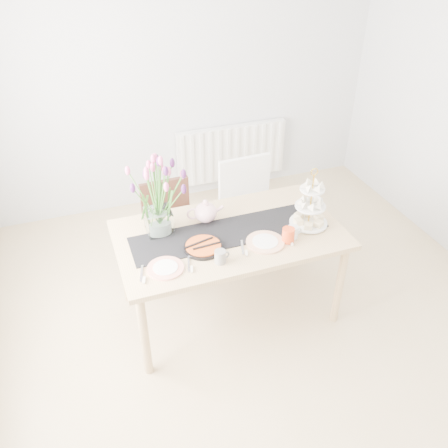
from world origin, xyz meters
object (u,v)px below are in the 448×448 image
object	(u,v)px
dining_table	(229,241)
teapot	(206,212)
plate_left	(165,268)
mug_white	(293,232)
chair_white	(250,205)
mug_grey	(220,257)
plate_right	(265,242)
radiator	(232,153)
cream_jug	(315,203)
tart_tin	(203,247)
mug_orange	(288,235)
cake_stand	(310,211)
chair_brown	(170,223)
tulip_vase	(156,188)

from	to	relation	value
dining_table	teapot	xyz separation A→B (m)	(-0.12, 0.19, 0.16)
plate_left	teapot	bearing A→B (deg)	45.99
mug_white	plate_left	size ratio (longest dim) A/B	0.38
chair_white	mug_grey	size ratio (longest dim) A/B	10.44
plate_right	radiator	bearing A→B (deg)	75.93
dining_table	cream_jug	xyz separation A→B (m)	(0.73, 0.10, 0.12)
tart_tin	radiator	bearing A→B (deg)	64.18
plate_left	radiator	bearing A→B (deg)	59.03
dining_table	plate_right	size ratio (longest dim) A/B	6.02
radiator	cream_jug	xyz separation A→B (m)	(0.05, -1.68, 0.34)
mug_orange	plate_left	bearing A→B (deg)	151.92
mug_grey	mug_white	xyz separation A→B (m)	(0.57, 0.09, 0.00)
mug_white	dining_table	bearing A→B (deg)	153.82
chair_white	cake_stand	xyz separation A→B (m)	(0.17, -0.69, 0.32)
chair_brown	mug_white	bearing A→B (deg)	-53.55
tulip_vase	mug_orange	bearing A→B (deg)	-26.77
plate_left	cake_stand	bearing A→B (deg)	7.42
chair_brown	cake_stand	xyz separation A→B (m)	(0.86, -0.75, 0.39)
chair_brown	chair_white	distance (m)	0.70
mug_grey	mug_orange	size ratio (longest dim) A/B	0.88
dining_table	chair_brown	distance (m)	0.74
chair_brown	cream_jug	distance (m)	1.20
chair_brown	chair_white	bearing A→B (deg)	-7.04
mug_orange	plate_left	size ratio (longest dim) A/B	0.43
radiator	tart_tin	size ratio (longest dim) A/B	4.46
chair_brown	cake_stand	size ratio (longest dim) A/B	2.04
cake_stand	dining_table	bearing A→B (deg)	170.83
mug_white	radiator	bearing A→B (deg)	82.53
tulip_vase	teapot	xyz separation A→B (m)	(0.35, 0.01, -0.28)
tulip_vase	mug_grey	bearing A→B (deg)	-57.92
teapot	cream_jug	bearing A→B (deg)	1.75
radiator	dining_table	distance (m)	1.92
cake_stand	mug_grey	distance (m)	0.78
cake_stand	mug_orange	xyz separation A→B (m)	(-0.23, -0.14, -0.06)
chair_white	mug_orange	world-z (taller)	chair_white
chair_brown	mug_grey	bearing A→B (deg)	-85.23
tulip_vase	plate_left	xyz separation A→B (m)	(-0.06, -0.41, -0.35)
cake_stand	cream_jug	size ratio (longest dim) A/B	5.00
radiator	chair_white	distance (m)	1.22
cream_jug	tulip_vase	bearing A→B (deg)	170.34
radiator	chair_white	world-z (taller)	chair_white
cream_jug	plate_left	bearing A→B (deg)	-170.99
plate_left	mug_grey	bearing A→B (deg)	-8.62
tart_tin	mug_orange	xyz separation A→B (m)	(0.58, -0.11, 0.04)
radiator	tart_tin	bearing A→B (deg)	-115.82
mug_grey	mug_white	bearing A→B (deg)	0.93
radiator	plate_right	distance (m)	2.06
chair_white	mug_grey	distance (m)	1.08
dining_table	teapot	world-z (taller)	teapot
cream_jug	tart_tin	bearing A→B (deg)	-173.39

